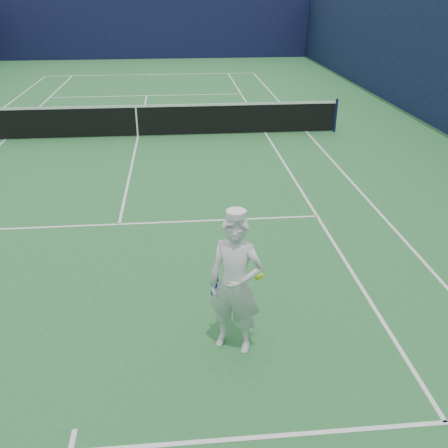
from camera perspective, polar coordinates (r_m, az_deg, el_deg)
ground at (r=16.34m, az=-9.81°, el=9.79°), size 80.00×80.00×0.00m
court_markings at (r=16.33m, az=-9.81°, el=9.80°), size 11.03×23.83×0.01m
windscreen_fence at (r=15.91m, az=-10.37°, el=16.72°), size 20.12×36.12×4.00m
tennis_net at (r=16.19m, az=-9.96°, el=11.68°), size 12.88×0.09×1.07m
tennis_player at (r=6.38m, az=1.28°, el=-6.89°), size 0.84×0.77×2.01m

